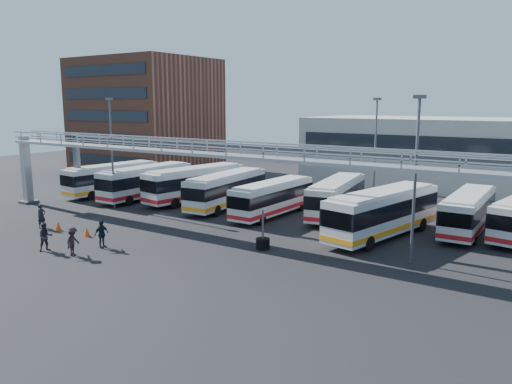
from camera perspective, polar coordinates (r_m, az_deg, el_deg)
The scene contains 22 objects.
ground at distance 32.12m, azimuth -7.80°, elevation -7.61°, with size 140.00×140.00×0.00m, color black.
gantry at distance 35.47m, azimuth -1.76°, elevation 3.28°, with size 51.40×5.15×7.10m.
apartment_building at distance 75.83m, azimuth -12.47°, elevation 8.60°, with size 18.00×15.00×16.00m, color brown.
warehouse at distance 61.74m, azimuth 25.60°, elevation 3.82°, with size 42.00×14.00×8.00m, color #9E9E99.
light_pole_left at distance 47.84m, azimuth -16.17°, elevation 4.94°, with size 0.70×0.35×10.21m.
light_pole_mid at distance 31.30m, azimuth 17.78°, elevation 2.29°, with size 0.70×0.35×10.21m.
light_pole_back at distance 47.95m, azimuth 13.48°, elevation 5.07°, with size 0.70×0.35×10.21m.
bus_0 at distance 55.81m, azimuth -16.08°, elevation 1.58°, with size 3.41×10.95×3.27m.
bus_1 at distance 52.33m, azimuth -12.41°, elevation 1.25°, with size 2.57×11.08×3.37m.
bus_2 at distance 50.07m, azimuth -6.94°, elevation 1.08°, with size 4.30×11.66×3.46m.
bus_3 at distance 46.75m, azimuth -3.36°, elevation 0.38°, with size 3.40×11.00×3.29m.
bus_4 at distance 43.26m, azimuth 1.94°, elevation -0.59°, with size 2.60×10.12×3.05m.
bus_5 at distance 43.71m, azimuth 9.22°, elevation -0.46°, with size 4.13×10.93×3.24m.
bus_6 at distance 37.50m, azimuth 14.33°, elevation -2.17°, with size 4.97×11.90×3.53m.
bus_7 at distance 40.97m, azimuth 23.09°, elevation -1.98°, with size 2.48×10.21×3.09m.
pedestrian_a at distance 42.71m, azimuth -23.31°, elevation -2.56°, with size 0.70×0.46×1.92m, color black.
pedestrian_b at distance 36.12m, azimuth -22.93°, elevation -4.75°, with size 0.93×0.72×1.91m, color #2B2230.
pedestrian_c at distance 34.37m, azimuth -20.22°, elevation -5.32°, with size 1.23×0.70×1.90m, color #2F1F21.
pedestrian_d at distance 35.57m, azimuth -17.24°, elevation -4.61°, with size 1.13×0.47×1.92m, color black.
cone_left at distance 41.62m, azimuth -21.67°, elevation -3.61°, with size 0.45×0.45×0.72m, color #EA480D.
cone_right at distance 39.02m, azimuth -18.78°, elevation -4.32°, with size 0.45×0.45×0.72m, color #EA480D.
tire_stack at distance 33.84m, azimuth 0.78°, elevation -5.79°, with size 0.94×0.94×2.67m.
Camera 1 is at (20.29, -22.92, 9.75)m, focal length 35.00 mm.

